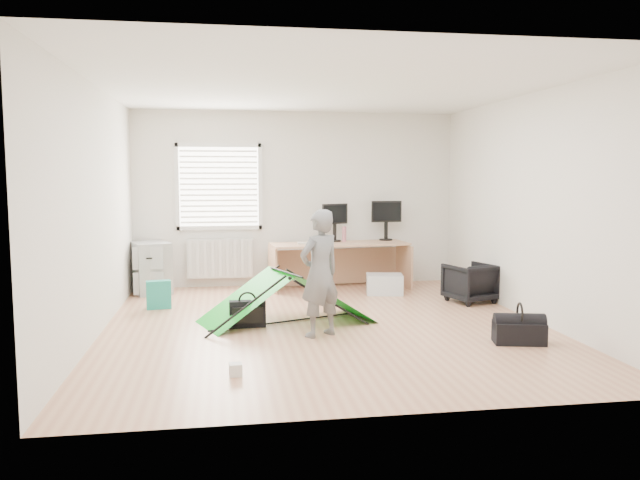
{
  "coord_description": "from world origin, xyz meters",
  "views": [
    {
      "loc": [
        -1.16,
        -6.96,
        1.73
      ],
      "look_at": [
        0.0,
        0.4,
        0.95
      ],
      "focal_mm": 35.0,
      "sensor_mm": 36.0,
      "label": 1
    }
  ],
  "objects": [
    {
      "name": "back_wall",
      "position": [
        0.0,
        2.75,
        1.35
      ],
      "size": [
        5.0,
        0.02,
        2.7
      ],
      "primitive_type": "cube",
      "color": "silver",
      "rests_on": "ground"
    },
    {
      "name": "laptop_bag",
      "position": [
        -0.89,
        0.05,
        0.15
      ],
      "size": [
        0.41,
        0.13,
        0.31
      ],
      "primitive_type": "cube",
      "rotation": [
        0.0,
        0.0,
        0.02
      ],
      "color": "black",
      "rests_on": "ground"
    },
    {
      "name": "kite",
      "position": [
        -0.43,
        0.2,
        0.3
      ],
      "size": [
        2.09,
        1.44,
        0.6
      ],
      "primitive_type": null,
      "rotation": [
        0.0,
        0.0,
        0.35
      ],
      "color": "green",
      "rests_on": "ground"
    },
    {
      "name": "person",
      "position": [
        -0.14,
        -0.47,
        0.68
      ],
      "size": [
        0.6,
        0.53,
        1.37
      ],
      "primitive_type": "imported",
      "rotation": [
        0.0,
        0.0,
        3.65
      ],
      "color": "slate",
      "rests_on": "ground"
    },
    {
      "name": "office_chair",
      "position": [
        2.16,
        1.0,
        0.27
      ],
      "size": [
        0.72,
        0.73,
        0.53
      ],
      "primitive_type": "imported",
      "rotation": [
        0.0,
        0.0,
        3.45
      ],
      "color": "black",
      "rests_on": "ground"
    },
    {
      "name": "monitor_left",
      "position": [
        0.55,
        2.47,
        0.92
      ],
      "size": [
        0.45,
        0.27,
        0.43
      ],
      "primitive_type": "cube",
      "rotation": [
        0.0,
        0.0,
        0.42
      ],
      "color": "black",
      "rests_on": "desk"
    },
    {
      "name": "monitor_right",
      "position": [
        1.38,
        2.52,
        0.93
      ],
      "size": [
        0.48,
        0.1,
        0.45
      ],
      "primitive_type": "cube",
      "rotation": [
        0.0,
        0.0,
        -0.0
      ],
      "color": "black",
      "rests_on": "desk"
    },
    {
      "name": "window",
      "position": [
        -1.2,
        2.71,
        1.55
      ],
      "size": [
        1.2,
        0.06,
        1.2
      ],
      "primitive_type": "cube",
      "color": "silver",
      "rests_on": "back_wall"
    },
    {
      "name": "filing_cabinet",
      "position": [
        -2.21,
        2.38,
        0.37
      ],
      "size": [
        0.67,
        0.77,
        0.75
      ],
      "primitive_type": "cube",
      "rotation": [
        0.0,
        0.0,
        0.35
      ],
      "color": "#A4A8A9",
      "rests_on": "ground"
    },
    {
      "name": "radiator",
      "position": [
        -1.2,
        2.67,
        0.45
      ],
      "size": [
        1.0,
        0.12,
        0.6
      ],
      "primitive_type": "cube",
      "color": "silver",
      "rests_on": "back_wall"
    },
    {
      "name": "desk",
      "position": [
        0.59,
        2.24,
        0.35
      ],
      "size": [
        2.12,
        0.85,
        0.7
      ],
      "primitive_type": "cube",
      "rotation": [
        0.0,
        0.0,
        0.1
      ],
      "color": "tan",
      "rests_on": "ground"
    },
    {
      "name": "ground",
      "position": [
        0.0,
        0.0,
        0.0
      ],
      "size": [
        5.5,
        5.5,
        0.0
      ],
      "primitive_type": "plane",
      "color": "tan",
      "rests_on": "ground"
    },
    {
      "name": "white_box",
      "position": [
        -1.07,
        -1.67,
        0.05
      ],
      "size": [
        0.11,
        0.11,
        0.11
      ],
      "primitive_type": "cube",
      "rotation": [
        0.0,
        0.0,
        0.06
      ],
      "color": "silver",
      "rests_on": "ground"
    },
    {
      "name": "duffel_bag",
      "position": [
        1.84,
        -1.08,
        0.11
      ],
      "size": [
        0.56,
        0.37,
        0.22
      ],
      "primitive_type": "cube",
      "rotation": [
        0.0,
        0.0,
        -0.22
      ],
      "color": "black",
      "rests_on": "ground"
    },
    {
      "name": "thermos",
      "position": [
        0.69,
        2.41,
        0.82
      ],
      "size": [
        0.07,
        0.07,
        0.23
      ],
      "primitive_type": "cylinder",
      "rotation": [
        0.0,
        0.0,
        -0.13
      ],
      "color": "#AC606D",
      "rests_on": "desk"
    },
    {
      "name": "storage_crate",
      "position": [
        1.16,
        1.74,
        0.14
      ],
      "size": [
        0.57,
        0.45,
        0.29
      ],
      "primitive_type": "cube",
      "rotation": [
        0.0,
        0.0,
        -0.18
      ],
      "color": "silver",
      "rests_on": "ground"
    },
    {
      "name": "tote_bag",
      "position": [
        -1.99,
        1.22,
        0.18
      ],
      "size": [
        0.33,
        0.18,
        0.37
      ],
      "primitive_type": "cube",
      "rotation": [
        0.0,
        0.0,
        0.15
      ],
      "color": "#1E8774",
      "rests_on": "ground"
    },
    {
      "name": "keyboard",
      "position": [
        0.19,
        2.19,
        0.72
      ],
      "size": [
        0.5,
        0.2,
        0.02
      ],
      "primitive_type": "cube",
      "rotation": [
        0.0,
        0.0,
        -0.08
      ],
      "color": "beige",
      "rests_on": "desk"
    }
  ]
}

